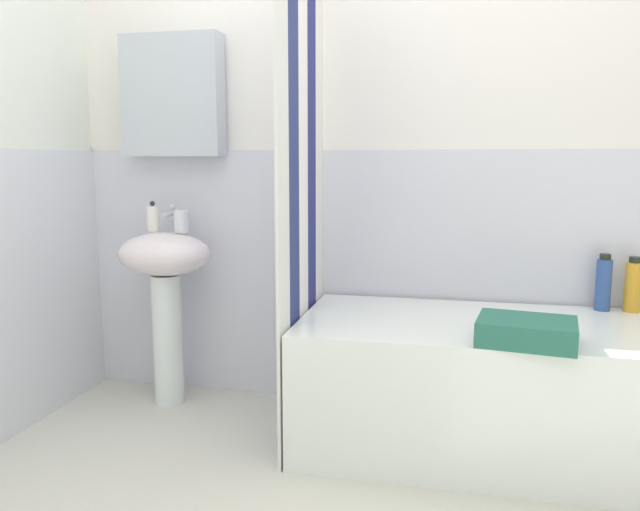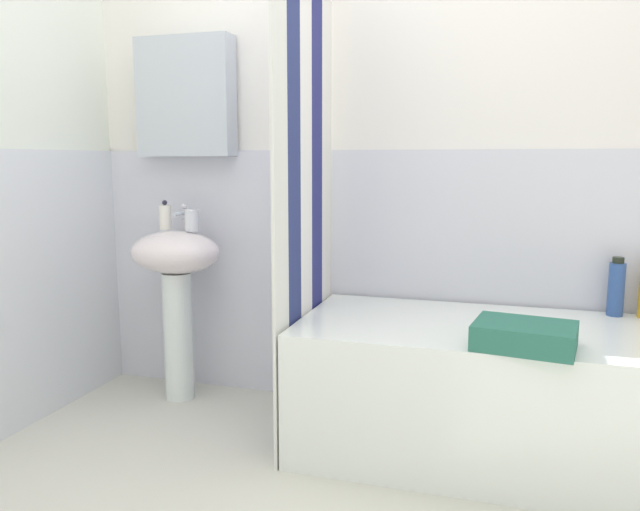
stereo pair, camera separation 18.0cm
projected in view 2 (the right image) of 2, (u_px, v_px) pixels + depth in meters
wall_back_tiled at (394, 164)px, 2.80m from camera, size 3.60×0.18×2.40m
sink at (176, 277)px, 2.95m from camera, size 0.44×0.34×0.82m
faucet at (183, 217)px, 2.98m from camera, size 0.03×0.12×0.12m
soap_dispenser at (165, 217)px, 2.98m from camera, size 0.06×0.06×0.14m
toothbrush_cup at (192, 220)px, 2.92m from camera, size 0.07×0.07×0.10m
bathtub at (483, 390)px, 2.42m from camera, size 1.43×0.73×0.53m
shower_curtain at (305, 198)px, 2.52m from camera, size 0.01×0.73×2.00m
body_wash_bottle at (616, 288)px, 2.51m from camera, size 0.06×0.06×0.24m
towel_folded at (525, 336)px, 2.09m from camera, size 0.36×0.29×0.09m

